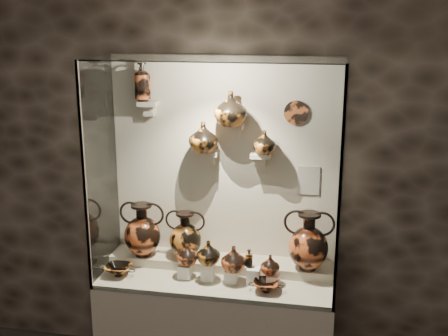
# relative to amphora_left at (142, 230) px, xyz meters

# --- Properties ---
(wall_back) EXTENTS (5.00, 0.02, 3.20)m
(wall_back) POSITION_rel_amphora_left_xyz_m (0.60, 0.20, 0.49)
(wall_back) COLOR black
(wall_back) RESTS_ON ground
(plinth) EXTENTS (1.70, 0.60, 0.80)m
(plinth) POSITION_rel_amphora_left_xyz_m (0.60, -0.12, -0.71)
(plinth) COLOR beige
(plinth) RESTS_ON floor
(front_tier) EXTENTS (1.68, 0.58, 0.03)m
(front_tier) POSITION_rel_amphora_left_xyz_m (0.60, -0.12, -0.29)
(front_tier) COLOR #B7A98E
(front_tier) RESTS_ON plinth
(rear_tier) EXTENTS (1.70, 0.25, 0.10)m
(rear_tier) POSITION_rel_amphora_left_xyz_m (0.60, 0.05, -0.26)
(rear_tier) COLOR #B7A98E
(rear_tier) RESTS_ON plinth
(back_panel) EXTENTS (1.70, 0.03, 1.60)m
(back_panel) POSITION_rel_amphora_left_xyz_m (0.60, 0.19, 0.49)
(back_panel) COLOR beige
(back_panel) RESTS_ON plinth
(glass_front) EXTENTS (1.70, 0.01, 1.60)m
(glass_front) POSITION_rel_amphora_left_xyz_m (0.60, -0.42, 0.49)
(glass_front) COLOR white
(glass_front) RESTS_ON plinth
(glass_left) EXTENTS (0.01, 0.60, 1.60)m
(glass_left) POSITION_rel_amphora_left_xyz_m (-0.25, -0.12, 0.49)
(glass_left) COLOR white
(glass_left) RESTS_ON plinth
(glass_right) EXTENTS (0.01, 0.60, 1.60)m
(glass_right) POSITION_rel_amphora_left_xyz_m (1.44, -0.12, 0.49)
(glass_right) COLOR white
(glass_right) RESTS_ON plinth
(glass_top) EXTENTS (1.70, 0.60, 0.01)m
(glass_top) POSITION_rel_amphora_left_xyz_m (0.60, -0.12, 1.29)
(glass_top) COLOR white
(glass_top) RESTS_ON back_panel
(frame_post_left) EXTENTS (0.02, 0.02, 1.60)m
(frame_post_left) POSITION_rel_amphora_left_xyz_m (-0.24, -0.41, 0.49)
(frame_post_left) COLOR gray
(frame_post_left) RESTS_ON plinth
(frame_post_right) EXTENTS (0.02, 0.02, 1.60)m
(frame_post_right) POSITION_rel_amphora_left_xyz_m (1.44, -0.41, 0.49)
(frame_post_right) COLOR gray
(frame_post_right) RESTS_ON plinth
(pedestal_a) EXTENTS (0.09, 0.09, 0.10)m
(pedestal_a) POSITION_rel_amphora_left_xyz_m (0.38, -0.17, -0.23)
(pedestal_a) COLOR silver
(pedestal_a) RESTS_ON front_tier
(pedestal_b) EXTENTS (0.09, 0.09, 0.13)m
(pedestal_b) POSITION_rel_amphora_left_xyz_m (0.55, -0.17, -0.21)
(pedestal_b) COLOR silver
(pedestal_b) RESTS_ON front_tier
(pedestal_c) EXTENTS (0.09, 0.09, 0.09)m
(pedestal_c) POSITION_rel_amphora_left_xyz_m (0.72, -0.17, -0.23)
(pedestal_c) COLOR silver
(pedestal_c) RESTS_ON front_tier
(pedestal_d) EXTENTS (0.09, 0.09, 0.12)m
(pedestal_d) POSITION_rel_amphora_left_xyz_m (0.88, -0.17, -0.22)
(pedestal_d) COLOR silver
(pedestal_d) RESTS_ON front_tier
(pedestal_e) EXTENTS (0.09, 0.09, 0.08)m
(pedestal_e) POSITION_rel_amphora_left_xyz_m (1.02, -0.17, -0.24)
(pedestal_e) COLOR silver
(pedestal_e) RESTS_ON front_tier
(bracket_ul) EXTENTS (0.14, 0.12, 0.04)m
(bracket_ul) POSITION_rel_amphora_left_xyz_m (0.05, 0.12, 0.94)
(bracket_ul) COLOR beige
(bracket_ul) RESTS_ON back_panel
(bracket_ca) EXTENTS (0.14, 0.12, 0.04)m
(bracket_ca) POSITION_rel_amphora_left_xyz_m (0.50, 0.12, 0.59)
(bracket_ca) COLOR beige
(bracket_ca) RESTS_ON back_panel
(bracket_cb) EXTENTS (0.10, 0.12, 0.04)m
(bracket_cb) POSITION_rel_amphora_left_xyz_m (0.70, 0.12, 0.79)
(bracket_cb) COLOR beige
(bracket_cb) RESTS_ON back_panel
(bracket_cc) EXTENTS (0.14, 0.12, 0.04)m
(bracket_cc) POSITION_rel_amphora_left_xyz_m (0.88, 0.12, 0.59)
(bracket_cc) COLOR beige
(bracket_cc) RESTS_ON back_panel
(amphora_left) EXTENTS (0.43, 0.43, 0.41)m
(amphora_left) POSITION_rel_amphora_left_xyz_m (0.00, 0.00, 0.00)
(amphora_left) COLOR #B84E23
(amphora_left) RESTS_ON rear_tier
(amphora_mid) EXTENTS (0.38, 0.38, 0.36)m
(amphora_mid) POSITION_rel_amphora_left_xyz_m (0.33, 0.02, -0.03)
(amphora_mid) COLOR #C56C22
(amphora_mid) RESTS_ON rear_tier
(amphora_right) EXTENTS (0.34, 0.34, 0.43)m
(amphora_right) POSITION_rel_amphora_left_xyz_m (1.25, -0.01, 0.01)
(amphora_right) COLOR #B84E23
(amphora_right) RESTS_ON rear_tier
(jug_a) EXTENTS (0.17, 0.17, 0.16)m
(jug_a) POSITION_rel_amphora_left_xyz_m (0.39, -0.17, -0.09)
(jug_a) COLOR #B84E23
(jug_a) RESTS_ON pedestal_a
(jug_b) EXTENTS (0.21, 0.21, 0.18)m
(jug_b) POSITION_rel_amphora_left_xyz_m (0.55, -0.19, -0.06)
(jug_b) COLOR #C56C22
(jug_b) RESTS_ON pedestal_b
(jug_c) EXTENTS (0.19, 0.19, 0.19)m
(jug_c) POSITION_rel_amphora_left_xyz_m (0.73, -0.18, -0.09)
(jug_c) COLOR #B84E23
(jug_c) RESTS_ON pedestal_c
(jug_e) EXTENTS (0.15, 0.15, 0.14)m
(jug_e) POSITION_rel_amphora_left_xyz_m (0.99, -0.16, -0.13)
(jug_e) COLOR #B84E23
(jug_e) RESTS_ON pedestal_e
(lekythos_small) EXTENTS (0.07, 0.07, 0.15)m
(lekythos_small) POSITION_rel_amphora_left_xyz_m (0.84, -0.16, -0.08)
(lekythos_small) COLOR #C56C22
(lekythos_small) RESTS_ON pedestal_d
(kylix_left) EXTENTS (0.28, 0.25, 0.10)m
(kylix_left) POSITION_rel_amphora_left_xyz_m (-0.11, -0.23, -0.23)
(kylix_left) COLOR #C56C22
(kylix_left) RESTS_ON front_tier
(kylix_right) EXTENTS (0.24, 0.20, 0.09)m
(kylix_right) POSITION_rel_amphora_left_xyz_m (0.98, -0.27, -0.23)
(kylix_right) COLOR #B84E23
(kylix_right) RESTS_ON front_tier
(lekythos_tall) EXTENTS (0.15, 0.15, 0.32)m
(lekythos_tall) POSITION_rel_amphora_left_xyz_m (0.01, 0.10, 1.12)
(lekythos_tall) COLOR #B84E23
(lekythos_tall) RESTS_ON bracket_ul
(ovoid_vase_a) EXTENTS (0.26, 0.26, 0.22)m
(ovoid_vase_a) POSITION_rel_amphora_left_xyz_m (0.47, 0.06, 0.72)
(ovoid_vase_a) COLOR #C56C22
(ovoid_vase_a) RESTS_ON bracket_ca
(ovoid_vase_b) EXTENTS (0.28, 0.28, 0.25)m
(ovoid_vase_b) POSITION_rel_amphora_left_xyz_m (0.67, 0.05, 0.93)
(ovoid_vase_b) COLOR #C56C22
(ovoid_vase_b) RESTS_ON bracket_cb
(ovoid_vase_c) EXTENTS (0.20, 0.20, 0.17)m
(ovoid_vase_c) POSITION_rel_amphora_left_xyz_m (0.90, 0.08, 0.70)
(ovoid_vase_c) COLOR #C56C22
(ovoid_vase_c) RESTS_ON bracket_cc
(wall_plate) EXTENTS (0.17, 0.02, 0.17)m
(wall_plate) POSITION_rel_amphora_left_xyz_m (1.12, 0.16, 0.90)
(wall_plate) COLOR #A24B20
(wall_plate) RESTS_ON back_panel
(info_placard) EXTENTS (0.16, 0.01, 0.21)m
(info_placard) POSITION_rel_amphora_left_xyz_m (1.22, 0.17, 0.41)
(info_placard) COLOR beige
(info_placard) RESTS_ON back_panel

